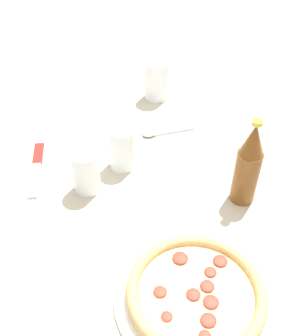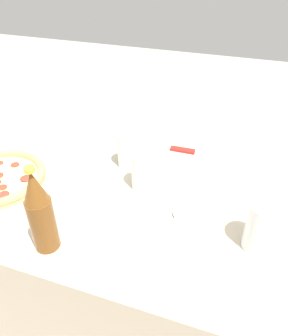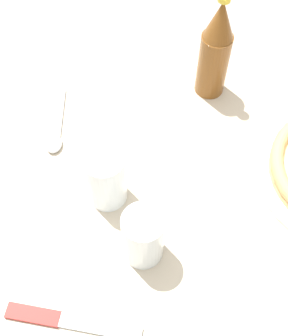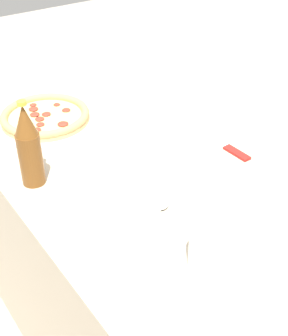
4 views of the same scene
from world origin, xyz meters
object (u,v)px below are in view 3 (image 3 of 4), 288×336
glass_mango_juice (143,238)px  knife (67,321)px  spoon (56,130)px  glass_lemonade (106,179)px  beer_bottle (215,50)px

glass_mango_juice → knife: (0.09, 0.14, -0.05)m
knife → spoon: (0.13, -0.35, 0.00)m
glass_lemonade → glass_mango_juice: bearing=132.2°
spoon → knife: bearing=109.8°
glass_mango_juice → glass_lemonade: size_ratio=0.97×
glass_mango_juice → glass_lemonade: glass_lemonade is taller
glass_lemonade → spoon: (0.14, -0.12, -0.05)m
glass_mango_juice → spoon: 0.31m
glass_lemonade → knife: bearing=87.7°
beer_bottle → knife: 0.56m
beer_bottle → knife: bearing=73.4°
spoon → glass_mango_juice: bearing=136.3°
glass_mango_juice → glass_lemonade: 0.13m
glass_lemonade → beer_bottle: (-0.15, -0.29, 0.05)m
beer_bottle → knife: size_ratio=1.07×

